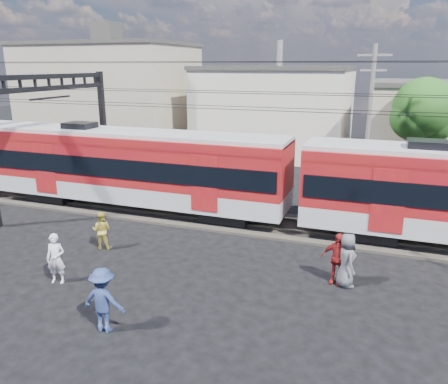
# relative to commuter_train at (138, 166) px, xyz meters

# --- Properties ---
(ground) EXTENTS (120.00, 120.00, 0.00)m
(ground) POSITION_rel_commuter_train_xyz_m (4.89, -8.00, -2.40)
(ground) COLOR black
(ground) RESTS_ON ground
(track_bed) EXTENTS (70.00, 3.40, 0.12)m
(track_bed) POSITION_rel_commuter_train_xyz_m (4.89, 0.00, -2.34)
(track_bed) COLOR #2D2823
(track_bed) RESTS_ON ground
(rail_near) EXTENTS (70.00, 0.12, 0.12)m
(rail_near) POSITION_rel_commuter_train_xyz_m (4.89, -0.75, -2.22)
(rail_near) COLOR #59544C
(rail_near) RESTS_ON track_bed
(rail_far) EXTENTS (70.00, 0.12, 0.12)m
(rail_far) POSITION_rel_commuter_train_xyz_m (4.89, 0.75, -2.22)
(rail_far) COLOR #59544C
(rail_far) RESTS_ON track_bed
(commuter_train) EXTENTS (50.30, 3.08, 4.17)m
(commuter_train) POSITION_rel_commuter_train_xyz_m (0.00, 0.00, 0.00)
(commuter_train) COLOR black
(commuter_train) RESTS_ON ground
(catenary) EXTENTS (70.00, 9.30, 7.52)m
(catenary) POSITION_rel_commuter_train_xyz_m (-3.76, -0.00, 2.73)
(catenary) COLOR black
(catenary) RESTS_ON ground
(building_west) EXTENTS (14.28, 10.20, 9.30)m
(building_west) POSITION_rel_commuter_train_xyz_m (-12.11, 16.00, 2.25)
(building_west) COLOR tan
(building_west) RESTS_ON ground
(building_midwest) EXTENTS (12.24, 12.24, 7.30)m
(building_midwest) POSITION_rel_commuter_train_xyz_m (2.89, 19.00, 1.25)
(building_midwest) COLOR beige
(building_midwest) RESTS_ON ground
(utility_pole_mid) EXTENTS (1.80, 0.24, 8.50)m
(utility_pole_mid) POSITION_rel_commuter_train_xyz_m (10.89, 7.00, 2.13)
(utility_pole_mid) COLOR slate
(utility_pole_mid) RESTS_ON ground
(tree_near) EXTENTS (3.82, 3.64, 6.72)m
(tree_near) POSITION_rel_commuter_train_xyz_m (14.08, 10.09, 2.26)
(tree_near) COLOR #382619
(tree_near) RESTS_ON ground
(pedestrian_a) EXTENTS (0.75, 0.59, 1.81)m
(pedestrian_a) POSITION_rel_commuter_train_xyz_m (1.34, -8.01, -1.50)
(pedestrian_a) COLOR silver
(pedestrian_a) RESTS_ON ground
(pedestrian_b) EXTENTS (0.91, 0.79, 1.59)m
(pedestrian_b) POSITION_rel_commuter_train_xyz_m (1.07, -4.93, -1.60)
(pedestrian_b) COLOR gold
(pedestrian_b) RESTS_ON ground
(pedestrian_c) EXTENTS (1.29, 0.78, 1.95)m
(pedestrian_c) POSITION_rel_commuter_train_xyz_m (4.62, -9.93, -1.43)
(pedestrian_c) COLOR navy
(pedestrian_c) RESTS_ON ground
(pedestrian_d) EXTENTS (1.15, 0.60, 1.88)m
(pedestrian_d) POSITION_rel_commuter_train_xyz_m (10.57, -4.77, -1.46)
(pedestrian_d) COLOR maroon
(pedestrian_d) RESTS_ON ground
(pedestrian_e) EXTENTS (0.95, 1.11, 1.92)m
(pedestrian_e) POSITION_rel_commuter_train_xyz_m (10.89, -4.83, -1.44)
(pedestrian_e) COLOR #535258
(pedestrian_e) RESTS_ON ground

